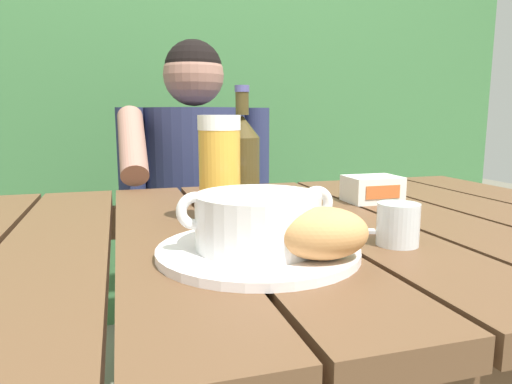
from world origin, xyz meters
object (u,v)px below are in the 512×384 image
at_px(table_knife, 315,229).
at_px(soup_bowl, 258,219).
at_px(beer_bottle, 242,164).
at_px(butter_tub, 372,189).
at_px(chair_near_diner, 191,249).
at_px(water_glass_small, 398,224).
at_px(beer_glass, 220,170).
at_px(serving_plate, 258,251).
at_px(bread_roll, 323,233).
at_px(person_eating, 197,196).

bearing_deg(table_knife, soup_bowl, -142.91).
distance_m(beer_bottle, butter_tub, 0.32).
bearing_deg(beer_bottle, soup_bowl, -100.02).
bearing_deg(butter_tub, chair_near_diner, 111.22).
distance_m(water_glass_small, butter_tub, 0.34).
bearing_deg(beer_glass, serving_plate, -87.25).
height_order(bread_roll, butter_tub, bread_roll).
bearing_deg(water_glass_small, table_knife, 128.82).
bearing_deg(serving_plate, bread_roll, -49.40).
bearing_deg(beer_glass, beer_bottle, 39.27).
relative_size(chair_near_diner, serving_plate, 3.32).
bearing_deg(serving_plate, beer_glass, 92.75).
height_order(chair_near_diner, table_knife, chair_near_diner).
relative_size(soup_bowl, beer_bottle, 0.91).
bearing_deg(beer_glass, person_eating, 84.18).
bearing_deg(soup_bowl, chair_near_diner, 86.70).
xyz_separation_m(person_eating, butter_tub, (0.29, -0.56, 0.10)).
bearing_deg(soup_bowl, bread_roll, -49.40).
distance_m(butter_tub, table_knife, 0.31).
distance_m(serving_plate, butter_tub, 0.47).
height_order(person_eating, water_glass_small, person_eating).
distance_m(bread_roll, beer_bottle, 0.32).
height_order(beer_glass, water_glass_small, beer_glass).
height_order(chair_near_diner, beer_glass, beer_glass).
relative_size(serving_plate, soup_bowl, 1.26).
xyz_separation_m(soup_bowl, bread_roll, (0.06, -0.07, -0.01)).
xyz_separation_m(beer_bottle, butter_tub, (0.31, 0.06, -0.07)).
height_order(chair_near_diner, water_glass_small, chair_near_diner).
relative_size(bread_roll, water_glass_small, 2.00).
relative_size(beer_glass, butter_tub, 1.65).
bearing_deg(beer_bottle, table_knife, -60.14).
bearing_deg(table_knife, chair_near_diner, 93.90).
xyz_separation_m(bread_roll, water_glass_small, (0.15, 0.06, -0.01)).
relative_size(serving_plate, beer_glass, 1.47).
distance_m(chair_near_diner, beer_glass, 0.94).
xyz_separation_m(chair_near_diner, person_eating, (-0.00, -0.19, 0.23)).
relative_size(serving_plate, butter_tub, 2.42).
bearing_deg(serving_plate, chair_near_diner, 86.70).
bearing_deg(chair_near_diner, soup_bowl, -93.30).
distance_m(person_eating, butter_tub, 0.64).
distance_m(serving_plate, bread_roll, 0.10).
distance_m(soup_bowl, water_glass_small, 0.21).
bearing_deg(butter_tub, bread_roll, -127.81).
bearing_deg(butter_tub, person_eating, 117.90).
bearing_deg(butter_tub, water_glass_small, -114.37).
relative_size(person_eating, water_glass_small, 19.07).
xyz_separation_m(chair_near_diner, serving_plate, (-0.06, -1.05, 0.30)).
bearing_deg(table_knife, person_eating, 95.12).
bearing_deg(beer_glass, butter_tub, 16.02).
height_order(water_glass_small, butter_tub, water_glass_small).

